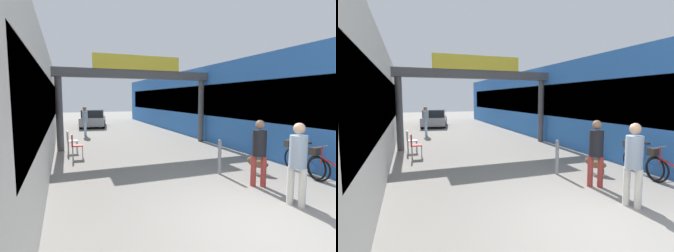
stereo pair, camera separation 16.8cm
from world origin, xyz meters
TOP-DOWN VIEW (x-y plane):
  - ground_plane at (0.00, 0.00)m, footprint 80.00×80.00m
  - storefront_left at (-5.09, 11.00)m, footprint 3.00×26.00m
  - storefront_right at (5.09, 11.00)m, footprint 3.00×26.00m
  - arcade_sign_gateway at (0.00, 8.49)m, footprint 7.40×0.47m
  - pedestrian_with_dog at (1.31, 1.84)m, footprint 0.47×0.47m
  - pedestrian_companion at (1.21, 0.59)m, footprint 0.44×0.44m
  - pedestrian_carrying_crate at (-2.03, 12.82)m, footprint 0.38×0.39m
  - dog_on_leash at (2.06, 2.76)m, footprint 0.53×0.64m
  - bicycle_red_nearest at (3.10, 1.15)m, footprint 0.46×1.69m
  - bicycle_blue_second at (3.26, 2.29)m, footprint 0.47×1.67m
  - bollard_post_metal at (1.00, 3.12)m, footprint 0.10×0.10m
  - cafe_chair_red_nearer at (-2.83, 6.84)m, footprint 0.43×0.43m
  - cafe_chair_aluminium_farther at (-2.97, 7.97)m, footprint 0.43×0.43m
  - parked_car_silver at (-1.06, 17.75)m, footprint 2.37×4.23m

SIDE VIEW (x-z plane):
  - ground_plane at x=0.00m, z-range 0.00..0.00m
  - dog_on_leash at x=2.06m, z-range 0.05..0.51m
  - bicycle_red_nearest at x=3.10m, z-range -0.05..0.93m
  - bicycle_blue_second at x=3.26m, z-range -0.05..0.93m
  - bollard_post_metal at x=1.00m, z-range 0.01..1.03m
  - cafe_chair_red_nearer at x=-2.83m, z-range 0.10..0.99m
  - cafe_chair_aluminium_farther at x=-2.97m, z-range 0.10..0.99m
  - parked_car_silver at x=-1.06m, z-range -0.02..1.31m
  - pedestrian_with_dog at x=1.31m, z-range 0.12..1.80m
  - pedestrian_carrying_crate at x=-2.03m, z-range 0.13..1.85m
  - pedestrian_companion at x=1.21m, z-range 0.13..1.85m
  - storefront_left at x=-5.09m, z-range 0.00..3.83m
  - storefront_right at x=5.09m, z-range 0.00..3.83m
  - arcade_sign_gateway at x=0.00m, z-range 0.87..4.99m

